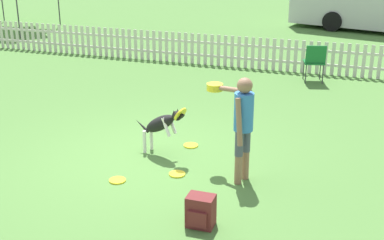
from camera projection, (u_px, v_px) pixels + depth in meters
name	position (u px, v px, depth m)	size (l,w,h in m)	color
ground_plane	(149.00, 159.00, 8.68)	(240.00, 240.00, 0.00)	#4C7A38
handler_person	(241.00, 117.00, 7.64)	(0.86, 0.88, 1.59)	#8C664C
leaping_dog	(162.00, 124.00, 8.61)	(1.04, 0.50, 0.92)	black
frisbee_near_handler	(177.00, 174.00, 8.13)	(0.25, 0.25, 0.02)	yellow
frisbee_near_dog	(191.00, 145.00, 9.17)	(0.25, 0.25, 0.02)	yellow
frisbee_midfield	(117.00, 180.00, 7.93)	(0.25, 0.25, 0.02)	yellow
backpack_on_grass	(201.00, 211.00, 6.70)	(0.34, 0.29, 0.42)	maroon
picket_fence	(239.00, 52.00, 13.98)	(26.38, 0.04, 0.83)	beige
folding_chair_blue_left	(315.00, 60.00, 12.60)	(0.58, 0.60, 0.93)	#333338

